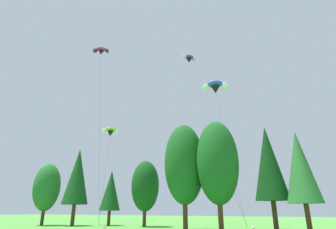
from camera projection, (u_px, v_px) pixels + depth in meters
name	position (u px, v px, depth m)	size (l,w,h in m)	color
treeline_tree_a	(47.00, 187.00, 49.69)	(4.72, 4.72, 10.80)	#472D19
treeline_tree_b	(77.00, 176.00, 49.21)	(4.54, 4.54, 13.37)	#472D19
treeline_tree_c	(111.00, 190.00, 49.13)	(3.68, 3.68, 9.46)	#472D19
treeline_tree_d	(145.00, 186.00, 46.25)	(4.70, 4.70, 10.73)	#472D19
treeline_tree_e	(184.00, 164.00, 40.15)	(5.86, 5.86, 15.02)	#472D19
treeline_tree_f	(217.00, 162.00, 37.65)	(5.78, 5.78, 14.72)	#472D19
treeline_tree_g	(268.00, 162.00, 40.19)	(4.85, 4.85, 14.77)	#472D19
treeline_tree_h	(300.00, 166.00, 36.70)	(4.48, 4.48, 13.08)	#472D19
parafoil_kite_high_lime_white	(111.00, 132.00, 40.06)	(12.12, 17.76, 12.65)	#93D633
parafoil_kite_mid_purple	(189.00, 59.00, 38.81)	(8.71, 14.84, 22.03)	purple
parafoil_kite_far_magenta	(101.00, 51.00, 33.18)	(8.03, 8.13, 19.92)	#D12893
parafoil_kite_low_blue_white	(215.00, 87.00, 35.08)	(5.81, 13.74, 16.92)	blue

